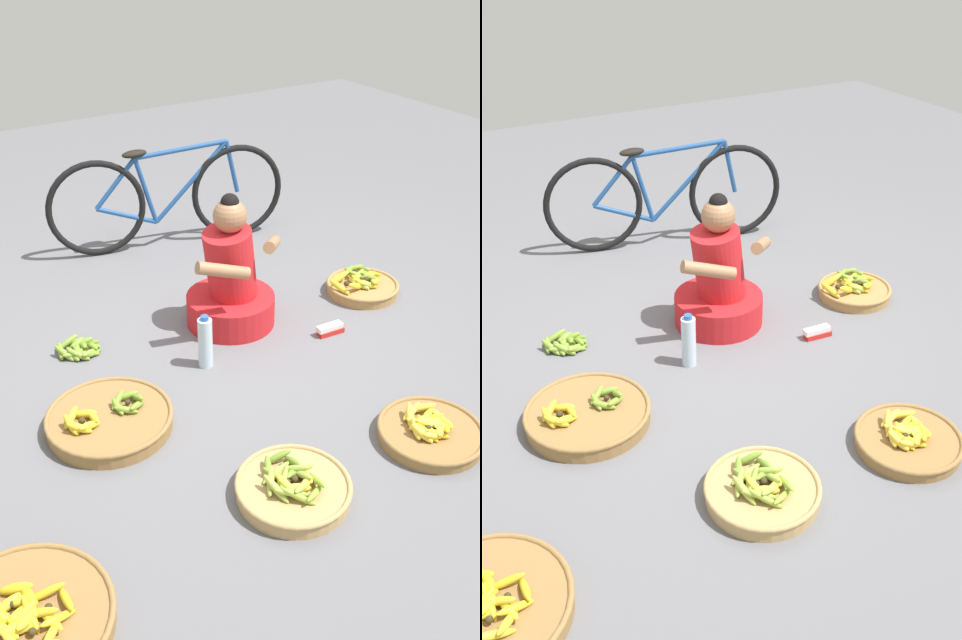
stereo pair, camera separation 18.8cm
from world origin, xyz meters
TOP-DOWN VIEW (x-y plane):
  - ground_plane at (0.00, 0.00)m, footprint 10.00×10.00m
  - vendor_woman_front at (0.26, 0.30)m, footprint 0.69×0.52m
  - bicycle_leaning at (0.46, 1.46)m, footprint 1.67×0.43m
  - banana_basket_mid_left at (-0.74, -0.21)m, footprint 0.61×0.61m
  - banana_basket_mid_right at (0.48, -1.09)m, footprint 0.50×0.50m
  - banana_basket_near_bicycle at (-0.28, -1.04)m, footprint 0.50×0.50m
  - banana_basket_front_right at (1.15, 0.16)m, footprint 0.46×0.46m
  - banana_basket_front_center at (-1.43, -1.06)m, footprint 0.64×0.64m
  - loose_bananas_near_vendor at (-0.63, 0.46)m, footprint 0.26×0.25m
  - water_bottle at (-0.10, -0.01)m, footprint 0.08×0.08m
  - packet_carton_stack at (0.67, -0.12)m, footprint 0.17×0.07m

SIDE VIEW (x-z plane):
  - ground_plane at x=0.00m, z-range 0.00..0.00m
  - loose_bananas_near_vendor at x=-0.63m, z-range -0.02..0.07m
  - packet_carton_stack at x=0.67m, z-range 0.00..0.06m
  - banana_basket_mid_right at x=0.48m, z-range -0.02..0.11m
  - banana_basket_front_center at x=-1.43m, z-range -0.03..0.12m
  - banana_basket_mid_left at x=-0.74m, z-range -0.03..0.12m
  - banana_basket_near_bicycle at x=-0.28m, z-range -0.03..0.12m
  - banana_basket_front_right at x=1.15m, z-range -0.03..0.13m
  - water_bottle at x=-0.10m, z-range -0.01..0.30m
  - vendor_woman_front at x=0.26m, z-range -0.14..0.66m
  - bicycle_leaning at x=0.46m, z-range -0.01..0.73m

